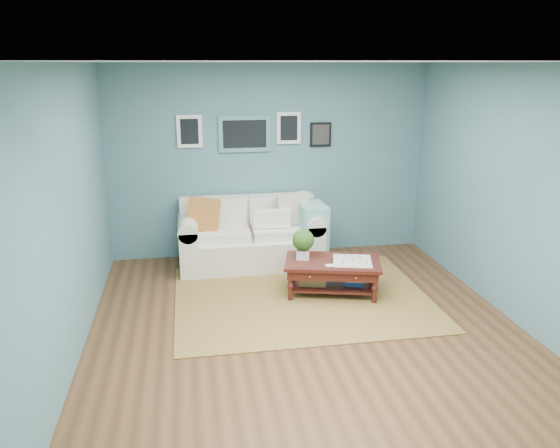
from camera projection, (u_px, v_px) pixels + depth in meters
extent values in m
plane|color=brown|center=(306.00, 329.00, 5.74)|extent=(5.00, 5.00, 0.00)
plane|color=white|center=(310.00, 62.00, 4.98)|extent=(5.00, 5.00, 0.00)
cube|color=slate|center=(270.00, 162.00, 7.72)|extent=(4.50, 0.02, 2.70)
cube|color=slate|center=(408.00, 317.00, 3.00)|extent=(4.50, 0.02, 2.70)
cube|color=slate|center=(69.00, 215.00, 4.99)|extent=(0.02, 5.00, 2.70)
cube|color=slate|center=(517.00, 196.00, 5.73)|extent=(0.02, 5.00, 2.70)
cube|color=slate|center=(245.00, 134.00, 7.53)|extent=(0.72, 0.03, 0.50)
cube|color=black|center=(245.00, 134.00, 7.51)|extent=(0.60, 0.01, 0.38)
cube|color=white|center=(189.00, 131.00, 7.39)|extent=(0.34, 0.03, 0.44)
cube|color=white|center=(289.00, 128.00, 7.61)|extent=(0.34, 0.03, 0.44)
cube|color=black|center=(321.00, 134.00, 7.71)|extent=(0.30, 0.03, 0.34)
cube|color=brown|center=(302.00, 297.00, 6.51)|extent=(2.98, 2.38, 0.01)
cube|color=silver|center=(250.00, 250.00, 7.51)|extent=(1.43, 0.89, 0.42)
cube|color=silver|center=(247.00, 212.00, 7.70)|extent=(1.87, 0.22, 0.48)
cube|color=silver|center=(189.00, 247.00, 7.34)|extent=(0.24, 0.89, 0.62)
cube|color=silver|center=(310.00, 240.00, 7.61)|extent=(0.24, 0.89, 0.62)
cylinder|color=silver|center=(188.00, 225.00, 7.25)|extent=(0.26, 0.89, 0.26)
cylinder|color=silver|center=(310.00, 219.00, 7.53)|extent=(0.26, 0.89, 0.26)
cube|color=silver|center=(222.00, 234.00, 7.31)|extent=(0.72, 0.56, 0.13)
cube|color=silver|center=(279.00, 231.00, 7.43)|extent=(0.72, 0.56, 0.13)
cube|color=silver|center=(220.00, 211.00, 7.51)|extent=(0.72, 0.12, 0.36)
cube|color=silver|center=(275.00, 209.00, 7.63)|extent=(0.72, 0.12, 0.36)
cube|color=#D0602B|center=(203.00, 214.00, 7.20)|extent=(0.49, 0.17, 0.48)
cube|color=#EFE1C9|center=(293.00, 209.00, 7.46)|extent=(0.47, 0.18, 0.46)
cube|color=silver|center=(272.00, 219.00, 7.32)|extent=(0.50, 0.12, 0.24)
cube|color=#7DB2AF|center=(312.00, 233.00, 7.46)|extent=(0.34, 0.55, 0.80)
cube|color=black|center=(333.00, 262.00, 6.52)|extent=(1.25, 0.92, 0.04)
cube|color=black|center=(332.00, 268.00, 6.54)|extent=(1.16, 0.82, 0.11)
cube|color=black|center=(332.00, 285.00, 6.60)|extent=(1.05, 0.71, 0.02)
sphere|color=gold|center=(310.00, 277.00, 6.27)|extent=(0.03, 0.03, 0.03)
sphere|color=gold|center=(356.00, 278.00, 6.23)|extent=(0.03, 0.03, 0.03)
cylinder|color=black|center=(290.00, 285.00, 6.37)|extent=(0.06, 0.06, 0.38)
cylinder|color=black|center=(375.00, 288.00, 6.30)|extent=(0.06, 0.06, 0.38)
cylinder|color=black|center=(293.00, 270.00, 6.86)|extent=(0.06, 0.06, 0.38)
cylinder|color=black|center=(371.00, 272.00, 6.78)|extent=(0.06, 0.06, 0.38)
cube|color=white|center=(303.00, 254.00, 6.57)|extent=(0.18, 0.18, 0.11)
sphere|color=#255016|center=(303.00, 240.00, 6.52)|extent=(0.26, 0.26, 0.26)
cube|color=beige|center=(352.00, 261.00, 6.50)|extent=(0.55, 0.55, 0.01)
cube|color=#966942|center=(313.00, 277.00, 6.59)|extent=(0.36, 0.30, 0.19)
cube|color=navy|center=(354.00, 280.00, 6.58)|extent=(0.26, 0.22, 0.11)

